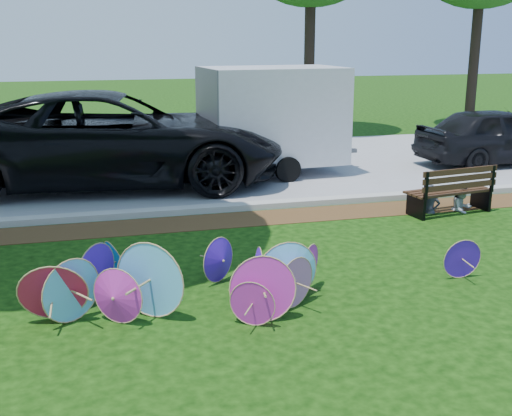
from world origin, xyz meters
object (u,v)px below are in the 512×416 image
at_px(black_van, 113,139).
at_px(park_bench, 448,190).
at_px(dark_pickup, 499,136).
at_px(cargo_trailer, 273,115).
at_px(person_left, 431,185).
at_px(parasol_pile, 191,278).
at_px(person_right, 464,185).

height_order(black_van, park_bench, black_van).
bearing_deg(dark_pickup, park_bench, 133.46).
bearing_deg(dark_pickup, cargo_trailer, 83.98).
height_order(dark_pickup, cargo_trailer, cargo_trailer).
relative_size(dark_pickup, person_left, 4.06).
relative_size(parasol_pile, black_van, 0.81).
bearing_deg(dark_pickup, parasol_pile, 125.00).
height_order(parasol_pile, cargo_trailer, cargo_trailer).
xyz_separation_m(parasol_pile, park_bench, (5.48, 3.19, 0.07)).
relative_size(park_bench, person_left, 1.60).
distance_m(parasol_pile, black_van, 7.29).
height_order(parasol_pile, dark_pickup, dark_pickup).
bearing_deg(black_van, person_left, -118.44).
bearing_deg(black_van, park_bench, -117.20).
xyz_separation_m(parasol_pile, black_van, (-0.61, 7.23, 0.68)).
distance_m(dark_pickup, cargo_trailer, 6.14).
bearing_deg(black_van, dark_pickup, -83.89).
relative_size(dark_pickup, park_bench, 2.53).
relative_size(cargo_trailer, park_bench, 1.87).
bearing_deg(park_bench, parasol_pile, -158.57).
xyz_separation_m(cargo_trailer, person_right, (2.59, -4.31, -0.92)).
relative_size(cargo_trailer, person_left, 3.00).
xyz_separation_m(black_van, person_right, (6.44, -3.99, -0.54)).
relative_size(person_left, person_right, 1.05).
bearing_deg(person_left, black_van, 169.16).
distance_m(parasol_pile, park_bench, 6.34).
distance_m(parasol_pile, cargo_trailer, 8.28).
bearing_deg(black_van, cargo_trailer, -78.89).
relative_size(parasol_pile, dark_pickup, 1.40).
height_order(cargo_trailer, person_right, cargo_trailer).
relative_size(parasol_pile, person_right, 5.98).
height_order(parasol_pile, person_right, person_right).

